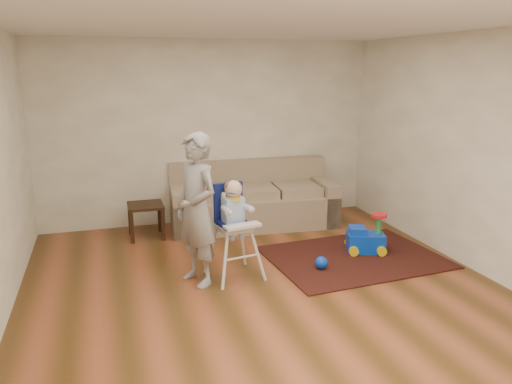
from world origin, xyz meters
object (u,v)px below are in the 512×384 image
object	(u,v)px
side_table	(146,221)
adult	(197,210)
toy_ball	(321,263)
sofa	(253,194)
high_chair	(234,231)
ride_on_toy	(366,233)

from	to	relation	value
side_table	adult	bearing A→B (deg)	-76.67
toy_ball	adult	distance (m)	1.61
sofa	toy_ball	distance (m)	1.95
sofa	high_chair	bearing A→B (deg)	-108.69
side_table	ride_on_toy	xyz separation A→B (m)	(2.60, -1.45, 0.03)
adult	sofa	bearing A→B (deg)	122.15
sofa	side_table	bearing A→B (deg)	-171.90
sofa	high_chair	distance (m)	1.93
toy_ball	adult	world-z (taller)	adult
toy_ball	side_table	bearing A→B (deg)	135.56
side_table	toy_ball	bearing A→B (deg)	-44.44
sofa	side_table	xyz separation A→B (m)	(-1.58, -0.10, -0.23)
sofa	toy_ball	world-z (taller)	sofa
ride_on_toy	side_table	bearing A→B (deg)	168.62
side_table	high_chair	distance (m)	1.88
high_chair	adult	distance (m)	0.50
adult	ride_on_toy	bearing A→B (deg)	71.88
ride_on_toy	adult	world-z (taller)	adult
ride_on_toy	adult	distance (m)	2.28
toy_ball	high_chair	distance (m)	1.12
sofa	ride_on_toy	size ratio (longest dim) A/B	4.95
high_chair	ride_on_toy	bearing A→B (deg)	-2.56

